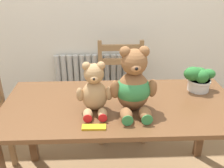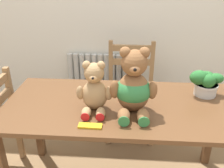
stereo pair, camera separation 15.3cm
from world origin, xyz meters
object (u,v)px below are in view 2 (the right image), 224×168
(potted_plant, at_px, (206,82))
(chocolate_bar, at_px, (90,126))
(teddy_bear_left, at_px, (94,90))
(teddy_bear_right, at_px, (133,87))
(wooden_chair_behind, at_px, (130,91))

(potted_plant, xyz_separation_m, chocolate_bar, (-0.75, -0.45, -0.09))
(potted_plant, distance_m, chocolate_bar, 0.88)
(teddy_bear_left, xyz_separation_m, chocolate_bar, (-0.00, -0.19, -0.13))
(teddy_bear_left, xyz_separation_m, potted_plant, (0.75, 0.25, -0.04))
(teddy_bear_right, height_order, potted_plant, teddy_bear_right)
(teddy_bear_left, distance_m, potted_plant, 0.79)
(wooden_chair_behind, relative_size, teddy_bear_left, 2.84)
(wooden_chair_behind, distance_m, teddy_bear_left, 0.98)
(wooden_chair_behind, height_order, chocolate_bar, wooden_chair_behind)
(teddy_bear_left, bearing_deg, wooden_chair_behind, -107.33)
(teddy_bear_right, distance_m, potted_plant, 0.57)
(teddy_bear_right, bearing_deg, chocolate_bar, 36.94)
(wooden_chair_behind, bearing_deg, teddy_bear_left, 74.48)
(teddy_bear_left, bearing_deg, chocolate_bar, 87.53)
(wooden_chair_behind, bearing_deg, teddy_bear_right, 90.51)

